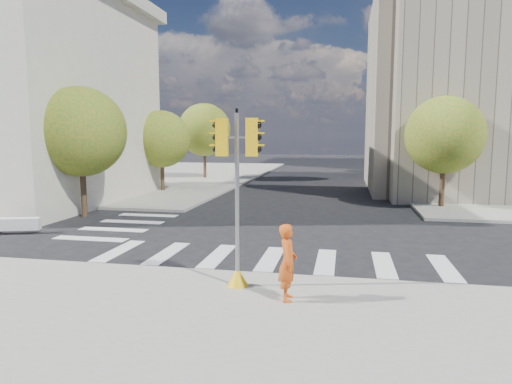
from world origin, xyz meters
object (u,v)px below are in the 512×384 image
at_px(lamp_near, 440,127).
at_px(traffic_signal, 237,213).
at_px(photographer, 288,262).
at_px(lamp_far, 409,129).

bearing_deg(lamp_near, traffic_signal, -113.65).
distance_m(lamp_near, photographer, 21.52).
height_order(traffic_signal, photographer, traffic_signal).
xyz_separation_m(lamp_far, traffic_signal, (-8.44, -33.27, -2.50)).
xyz_separation_m(lamp_far, photographer, (-7.04, -34.03, -3.51)).
bearing_deg(photographer, lamp_near, -25.70).
height_order(lamp_far, traffic_signal, lamp_far).
bearing_deg(traffic_signal, lamp_near, 61.55).
distance_m(lamp_far, traffic_signal, 34.41).
height_order(lamp_near, photographer, lamp_near).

